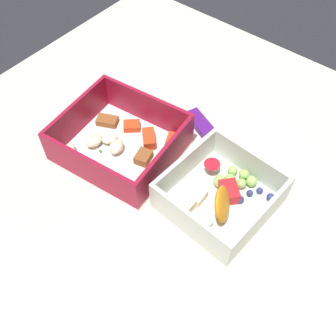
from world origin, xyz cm
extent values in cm
cube|color=beige|center=(0.00, 0.00, 1.00)|extent=(80.00, 80.00, 2.00)
cube|color=white|center=(-9.53, 0.06, 2.30)|extent=(18.84, 17.36, 0.60)
cube|color=maroon|center=(-17.77, -0.89, 5.52)|extent=(2.37, 15.46, 5.84)
cube|color=maroon|center=(-1.30, 1.01, 5.52)|extent=(2.37, 15.46, 5.84)
cube|color=maroon|center=(-10.39, 7.46, 5.52)|extent=(15.94, 2.43, 5.84)
cube|color=maroon|center=(-8.68, -7.34, 5.52)|extent=(15.94, 2.43, 5.84)
ellipsoid|color=beige|center=(-15.24, -5.54, 3.48)|extent=(2.95, 3.05, 1.25)
ellipsoid|color=beige|center=(-2.96, -2.51, 3.42)|extent=(2.73, 2.86, 1.17)
ellipsoid|color=beige|center=(-11.90, 0.50, 3.48)|extent=(2.69, 3.03, 1.26)
ellipsoid|color=beige|center=(-9.86, -0.62, 3.65)|extent=(3.02, 3.54, 1.50)
ellipsoid|color=beige|center=(-13.47, -1.94, 3.64)|extent=(2.40, 3.18, 1.48)
ellipsoid|color=beige|center=(-13.09, -6.07, 3.46)|extent=(2.84, 2.99, 1.23)
ellipsoid|color=beige|center=(-4.85, -5.09, 3.40)|extent=(2.79, 2.55, 1.14)
cube|color=brown|center=(-15.20, 2.80, 3.16)|extent=(3.95, 3.34, 1.11)
cube|color=red|center=(-11.28, 4.48, 3.15)|extent=(3.34, 3.29, 1.10)
cube|color=brown|center=(-5.39, 0.64, 3.30)|extent=(2.73, 3.10, 1.41)
cube|color=red|center=(-7.16, 3.99, 3.39)|extent=(3.86, 3.86, 1.59)
cube|color=red|center=(-4.05, 6.17, 3.15)|extent=(2.97, 3.47, 1.10)
cube|color=#387A33|center=(-12.84, -0.55, 2.70)|extent=(0.60, 0.40, 0.20)
cube|color=#387A33|center=(-12.35, -0.50, 2.70)|extent=(0.60, 0.40, 0.20)
cube|color=#387A33|center=(-11.78, -2.32, 2.70)|extent=(0.60, 0.40, 0.20)
cube|color=#387A33|center=(-3.95, -2.17, 2.70)|extent=(0.60, 0.40, 0.20)
cube|color=#387A33|center=(-5.42, 1.01, 2.70)|extent=(0.60, 0.40, 0.20)
cube|color=silver|center=(7.89, 1.89, 2.30)|extent=(14.83, 15.22, 0.60)
cube|color=silver|center=(1.26, 2.34, 4.95)|extent=(1.58, 14.31, 4.71)
cube|color=silver|center=(14.51, 1.43, 4.95)|extent=(1.58, 14.31, 4.71)
cube|color=silver|center=(8.36, 8.72, 4.95)|extent=(12.69, 1.47, 4.71)
cube|color=silver|center=(7.42, -4.95, 4.95)|extent=(12.69, 1.47, 4.71)
ellipsoid|color=orange|center=(9.37, 0.23, 5.34)|extent=(4.94, 5.95, 5.29)
cube|color=#F4EACC|center=(4.49, -2.20, 3.55)|extent=(3.21, 2.43, 1.90)
cube|color=#F4EACC|center=(5.34, 0.49, 3.38)|extent=(2.12, 2.72, 1.56)
cube|color=#F4EACC|center=(8.33, -3.07, 3.34)|extent=(2.58, 2.01, 1.48)
cube|color=red|center=(8.43, 3.32, 3.60)|extent=(4.15, 4.09, 2.00)
sphere|color=#9ECC60|center=(6.71, 7.06, 3.34)|extent=(1.47, 1.47, 1.47)
sphere|color=#9ECC60|center=(9.99, 7.06, 3.43)|extent=(1.66, 1.66, 1.66)
sphere|color=#9ECC60|center=(6.38, 4.07, 3.54)|extent=(1.88, 1.88, 1.88)
sphere|color=#9ECC60|center=(7.40, 5.27, 3.50)|extent=(1.81, 1.81, 1.81)
sphere|color=#9ECC60|center=(8.42, 7.51, 3.37)|extent=(1.54, 1.54, 1.54)
sphere|color=#9ECC60|center=(8.97, 5.79, 3.38)|extent=(1.56, 1.56, 1.56)
cone|color=red|center=(4.06, 5.30, 3.59)|extent=(2.48, 2.48, 1.98)
sphere|color=navy|center=(10.79, 5.35, 3.09)|extent=(0.98, 0.98, 0.98)
sphere|color=navy|center=(10.34, 3.51, 3.16)|extent=(1.13, 1.13, 1.13)
sphere|color=navy|center=(11.69, 6.64, 3.09)|extent=(0.99, 0.99, 0.99)
sphere|color=navy|center=(13.51, 6.58, 3.19)|extent=(1.19, 1.19, 1.19)
cube|color=#51197A|center=(-2.75, 12.25, 2.60)|extent=(7.39, 4.86, 1.20)
camera|label=1|loc=(21.61, -26.94, 51.38)|focal=42.88mm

